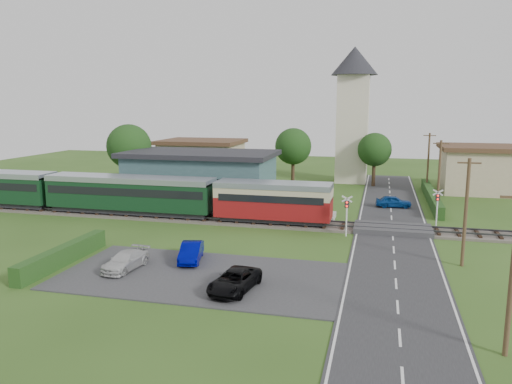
% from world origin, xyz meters
% --- Properties ---
extents(ground, '(120.00, 120.00, 0.00)m').
position_xyz_m(ground, '(0.00, 0.00, 0.00)').
color(ground, '#2D4C19').
extents(railway_track, '(76.00, 3.20, 0.49)m').
position_xyz_m(railway_track, '(0.00, 2.00, 0.11)').
color(railway_track, '#4C443D').
rests_on(railway_track, ground).
extents(road, '(6.00, 70.00, 0.05)m').
position_xyz_m(road, '(10.00, 0.00, 0.03)').
color(road, '#28282B').
rests_on(road, ground).
extents(car_park, '(17.00, 9.00, 0.08)m').
position_xyz_m(car_park, '(-1.50, -12.00, 0.04)').
color(car_park, '#333335').
rests_on(car_park, ground).
extents(crossing_deck, '(6.20, 3.40, 0.45)m').
position_xyz_m(crossing_deck, '(10.00, 2.00, 0.23)').
color(crossing_deck, '#333335').
rests_on(crossing_deck, ground).
extents(platform, '(30.00, 3.00, 0.45)m').
position_xyz_m(platform, '(-10.00, 5.20, 0.23)').
color(platform, gray).
rests_on(platform, ground).
extents(equipment_hut, '(2.30, 2.30, 2.55)m').
position_xyz_m(equipment_hut, '(-18.00, 5.20, 1.75)').
color(equipment_hut, beige).
rests_on(equipment_hut, platform).
extents(station_building, '(16.00, 9.00, 5.30)m').
position_xyz_m(station_building, '(-10.00, 10.99, 2.69)').
color(station_building, '#43656A').
rests_on(station_building, ground).
extents(train, '(43.20, 2.90, 3.40)m').
position_xyz_m(train, '(-16.80, 2.00, 2.18)').
color(train, '#232328').
rests_on(train, ground).
extents(church_tower, '(6.00, 6.00, 17.60)m').
position_xyz_m(church_tower, '(5.00, 28.00, 10.23)').
color(church_tower, beige).
rests_on(church_tower, ground).
extents(house_west, '(10.80, 8.80, 5.50)m').
position_xyz_m(house_west, '(-15.00, 25.00, 2.79)').
color(house_west, tan).
rests_on(house_west, ground).
extents(house_east, '(8.80, 8.80, 5.50)m').
position_xyz_m(house_east, '(20.00, 24.00, 2.80)').
color(house_east, tan).
rests_on(house_east, ground).
extents(hedge_carpark, '(0.80, 9.00, 1.20)m').
position_xyz_m(hedge_carpark, '(-11.00, -12.00, 0.60)').
color(hedge_carpark, '#193814').
rests_on(hedge_carpark, ground).
extents(hedge_roadside, '(0.80, 18.00, 1.20)m').
position_xyz_m(hedge_roadside, '(14.20, 16.00, 0.60)').
color(hedge_roadside, '#193814').
rests_on(hedge_roadside, ground).
extents(hedge_station, '(22.00, 0.80, 1.30)m').
position_xyz_m(hedge_station, '(-10.00, 15.50, 0.65)').
color(hedge_station, '#193814').
rests_on(hedge_station, ground).
extents(tree_a, '(5.20, 5.20, 8.00)m').
position_xyz_m(tree_a, '(-20.00, 14.00, 5.38)').
color(tree_a, '#332316').
rests_on(tree_a, ground).
extents(tree_b, '(4.60, 4.60, 7.34)m').
position_xyz_m(tree_b, '(-2.00, 23.00, 5.02)').
color(tree_b, '#332316').
rests_on(tree_b, ground).
extents(tree_c, '(4.20, 4.20, 6.78)m').
position_xyz_m(tree_c, '(8.00, 25.00, 4.65)').
color(tree_c, '#332316').
rests_on(tree_c, ground).
extents(utility_pole_b, '(1.40, 0.22, 7.00)m').
position_xyz_m(utility_pole_b, '(14.20, -6.00, 3.63)').
color(utility_pole_b, '#473321').
rests_on(utility_pole_b, ground).
extents(utility_pole_c, '(1.40, 0.22, 7.00)m').
position_xyz_m(utility_pole_c, '(14.20, 10.00, 3.63)').
color(utility_pole_c, '#473321').
rests_on(utility_pole_c, ground).
extents(utility_pole_d, '(1.40, 0.22, 7.00)m').
position_xyz_m(utility_pole_d, '(14.20, 22.00, 3.63)').
color(utility_pole_d, '#473321').
rests_on(utility_pole_d, ground).
extents(crossing_signal_near, '(0.84, 0.28, 3.28)m').
position_xyz_m(crossing_signal_near, '(6.40, -0.41, 2.14)').
color(crossing_signal_near, silver).
rests_on(crossing_signal_near, ground).
extents(crossing_signal_far, '(0.84, 0.28, 3.28)m').
position_xyz_m(crossing_signal_far, '(13.60, 4.39, 2.14)').
color(crossing_signal_far, silver).
rests_on(crossing_signal_far, ground).
extents(streetlamp_west, '(0.30, 0.30, 5.15)m').
position_xyz_m(streetlamp_west, '(-22.00, 20.00, 3.04)').
color(streetlamp_west, '#3F3F47').
rests_on(streetlamp_west, ground).
extents(streetlamp_east, '(0.30, 0.30, 5.15)m').
position_xyz_m(streetlamp_east, '(16.00, 27.00, 3.04)').
color(streetlamp_east, '#3F3F47').
rests_on(streetlamp_east, ground).
extents(car_on_road, '(3.61, 1.72, 1.19)m').
position_xyz_m(car_on_road, '(10.23, 11.89, 0.64)').
color(car_on_road, navy).
rests_on(car_on_road, road).
extents(car_park_blue, '(2.10, 3.88, 1.21)m').
position_xyz_m(car_park_blue, '(-3.08, -9.50, 0.69)').
color(car_park_blue, '#000372').
rests_on(car_park_blue, car_park).
extents(car_park_silver, '(1.93, 3.97, 1.11)m').
position_xyz_m(car_park_silver, '(-6.45, -12.09, 0.64)').
color(car_park_silver, silver).
rests_on(car_park_silver, car_park).
extents(car_park_dark, '(2.48, 4.37, 1.15)m').
position_xyz_m(car_park_dark, '(1.24, -13.92, 0.66)').
color(car_park_dark, black).
rests_on(car_park_dark, car_park).
extents(pedestrian_near, '(0.61, 0.48, 1.48)m').
position_xyz_m(pedestrian_near, '(-3.93, 5.21, 1.19)').
color(pedestrian_near, gray).
rests_on(pedestrian_near, platform).
extents(pedestrian_far, '(0.75, 0.92, 1.74)m').
position_xyz_m(pedestrian_far, '(-15.10, 4.81, 1.32)').
color(pedestrian_far, gray).
rests_on(pedestrian_far, platform).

